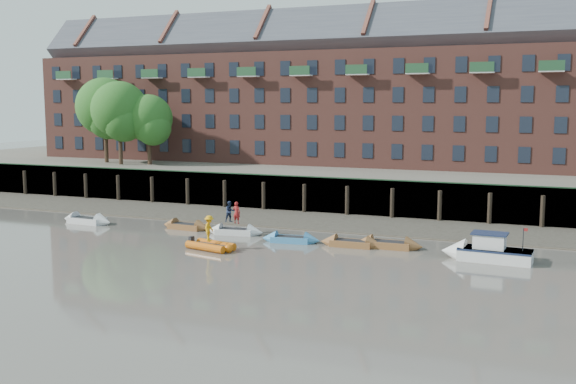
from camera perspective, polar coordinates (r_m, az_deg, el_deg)
The scene contains 18 objects.
ground at distance 40.23m, azimuth -6.92°, elevation -6.58°, with size 220.00×220.00×0.00m, color #605B53.
foreshore at distance 56.31m, azimuth 1.95°, elevation -2.47°, with size 110.00×8.00×0.50m, color #3D382F.
mud_band at distance 53.18m, azimuth 0.69°, elevation -3.06°, with size 110.00×1.60×0.10m, color #4C4336.
river_wall at distance 60.15m, azimuth 3.38°, elevation -0.30°, with size 110.00×1.23×3.30m.
bank_terrace at distance 73.09m, azimuth 6.79°, elevation 1.06°, with size 110.00×28.00×3.20m, color #5E594D.
apartment_terrace at distance 73.66m, azimuth 7.13°, elevation 9.85°, with size 80.60×15.56×20.98m.
tree_cluster at distance 75.92m, azimuth -14.09°, elevation 6.73°, with size 11.76×7.74×9.40m.
rowboat_0 at distance 57.54m, azimuth -16.66°, elevation -2.32°, with size 4.88×1.66×1.40m.
rowboat_2 at distance 53.26m, azimuth -8.60°, elevation -2.89°, with size 4.36×1.54×1.24m.
rowboat_3 at distance 50.71m, azimuth -4.52°, elevation -3.35°, with size 4.51×1.86×1.27m.
rowboat_4 at distance 47.70m, azimuth 0.23°, elevation -4.03°, with size 4.32×1.75×1.22m.
rowboat_5 at distance 46.51m, azimuth 5.40°, elevation -4.35°, with size 4.46×1.42×1.28m.
rowboat_6 at distance 46.34m, azimuth 8.52°, elevation -4.43°, with size 4.70×1.50×1.35m.
rib_tender at distance 45.60m, azimuth -6.43°, elevation -4.55°, with size 3.60×2.36×0.61m.
motor_launch at distance 44.00m, azimuth 15.95°, elevation -4.82°, with size 5.62×2.10×2.28m.
person_rower_a at distance 50.30m, azimuth -4.38°, elevation -1.75°, with size 0.60×0.39×1.65m, color maroon.
person_rower_b at distance 50.95m, azimuth -4.95°, elevation -1.66°, with size 0.78×0.61×1.61m, color #19233F.
person_rib_crew at distance 45.47m, azimuth -6.68°, elevation -3.08°, with size 1.13×0.65×1.75m, color orange.
Camera 1 is at (18.95, -34.12, 9.77)m, focal length 42.00 mm.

